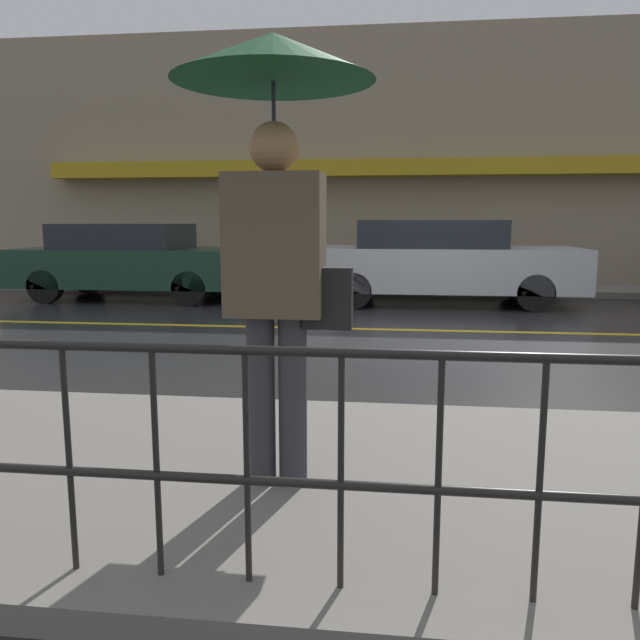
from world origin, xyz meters
name	(u,v)px	position (x,y,z in m)	size (l,w,h in m)	color
ground_plane	(433,331)	(0.00, 0.00, 0.00)	(80.00, 80.00, 0.00)	#262628
sidewalk_near	(489,491)	(0.00, -5.21, 0.06)	(28.00, 2.62, 0.13)	slate
sidewalk_far	(421,288)	(0.00, 4.88, 0.06)	(28.00, 1.97, 0.13)	slate
lane_marking	(433,330)	(0.00, 0.00, 0.00)	(25.20, 0.12, 0.01)	gold
building_storefront	(422,159)	(0.00, 5.99, 2.80)	(28.00, 0.85, 5.64)	gray
railing_foreground	(542,448)	(0.00, -6.27, 0.69)	(12.00, 0.04, 0.90)	black
pedestrian	(275,154)	(-1.09, -5.37, 1.77)	(0.97, 0.97, 2.19)	#333338
car_dark_green	(132,261)	(-5.44, 2.82, 0.72)	(4.31, 1.81, 1.41)	#193828
car_silver	(438,261)	(0.21, 2.82, 0.75)	(4.74, 1.86, 1.47)	#B2B5BA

